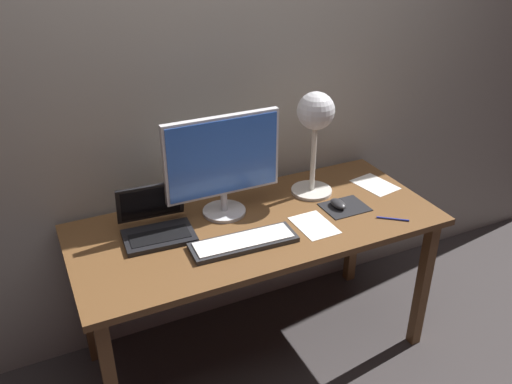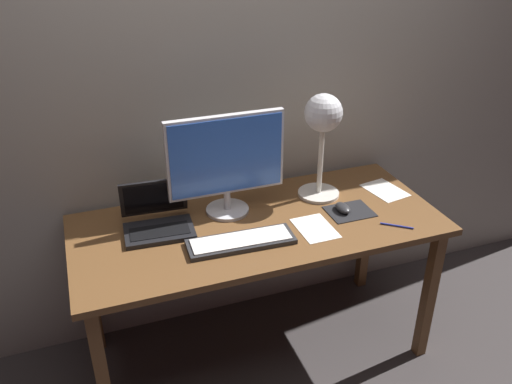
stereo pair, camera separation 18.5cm
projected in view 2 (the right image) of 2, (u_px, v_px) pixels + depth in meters
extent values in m
plane|color=#383333|center=(258.00, 348.00, 2.68)|extent=(4.80, 4.80, 0.00)
cube|color=#9E998E|center=(228.00, 72.00, 2.40)|extent=(4.80, 0.06, 2.60)
cube|color=brown|center=(259.00, 225.00, 2.34)|extent=(1.60, 0.70, 0.03)
cube|color=brown|center=(103.00, 379.00, 2.05)|extent=(0.05, 0.05, 0.71)
cube|color=brown|center=(429.00, 295.00, 2.49)|extent=(0.05, 0.05, 0.71)
cube|color=brown|center=(90.00, 289.00, 2.53)|extent=(0.05, 0.05, 0.71)
cube|color=brown|center=(366.00, 232.00, 2.97)|extent=(0.05, 0.05, 0.71)
cylinder|color=silver|center=(227.00, 210.00, 2.41)|extent=(0.19, 0.19, 0.01)
cylinder|color=silver|center=(227.00, 200.00, 2.38)|extent=(0.03, 0.03, 0.09)
cube|color=silver|center=(226.00, 155.00, 2.28)|extent=(0.52, 0.03, 0.36)
cube|color=blue|center=(227.00, 156.00, 2.27)|extent=(0.49, 0.00, 0.33)
cube|color=#28282B|center=(241.00, 242.00, 2.17)|extent=(0.45, 0.16, 0.02)
cube|color=silver|center=(241.00, 239.00, 2.17)|extent=(0.41, 0.13, 0.01)
cube|color=black|center=(159.00, 231.00, 2.24)|extent=(0.30, 0.21, 0.02)
cube|color=black|center=(160.00, 231.00, 2.23)|extent=(0.25, 0.12, 0.00)
cube|color=black|center=(154.00, 197.00, 2.30)|extent=(0.29, 0.08, 0.18)
cube|color=black|center=(154.00, 197.00, 2.30)|extent=(0.26, 0.07, 0.16)
cylinder|color=beige|center=(318.00, 193.00, 2.55)|extent=(0.19, 0.19, 0.01)
cylinder|color=silver|center=(321.00, 157.00, 2.46)|extent=(0.02, 0.02, 0.36)
sphere|color=silver|center=(323.00, 113.00, 2.36)|extent=(0.17, 0.17, 0.17)
sphere|color=#FFEAB2|center=(324.00, 123.00, 2.37)|extent=(0.06, 0.06, 0.06)
cube|color=black|center=(350.00, 211.00, 2.41)|extent=(0.20, 0.16, 0.00)
ellipsoid|color=#28282B|center=(343.00, 208.00, 2.40)|extent=(0.06, 0.10, 0.03)
cube|color=white|center=(385.00, 190.00, 2.59)|extent=(0.18, 0.23, 0.00)
cube|color=white|center=(315.00, 228.00, 2.28)|extent=(0.15, 0.21, 0.00)
cylinder|color=#2633A5|center=(397.00, 226.00, 2.29)|extent=(0.12, 0.09, 0.01)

